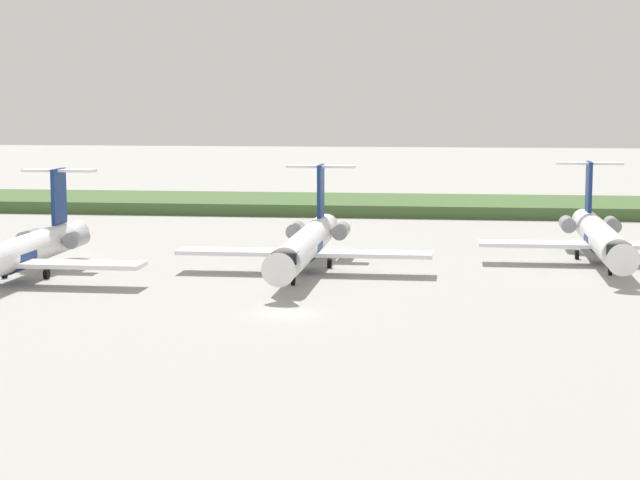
# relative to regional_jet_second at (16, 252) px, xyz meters

# --- Properties ---
(ground_plane) EXTENTS (500.00, 500.00, 0.00)m
(ground_plane) POSITION_rel_regional_jet_second_xyz_m (24.94, 18.77, -2.54)
(ground_plane) COLOR #9E9B96
(grass_berm) EXTENTS (320.00, 20.00, 1.61)m
(grass_berm) POSITION_rel_regional_jet_second_xyz_m (24.94, 64.38, -1.73)
(grass_berm) COLOR #426033
(grass_berm) RESTS_ON ground
(regional_jet_second) EXTENTS (22.81, 31.00, 9.00)m
(regional_jet_second) POSITION_rel_regional_jet_second_xyz_m (0.00, 0.00, 0.00)
(regional_jet_second) COLOR white
(regional_jet_second) RESTS_ON ground
(regional_jet_third) EXTENTS (22.81, 31.00, 9.00)m
(regional_jet_third) POSITION_rel_regional_jet_second_xyz_m (23.51, 9.30, 0.00)
(regional_jet_third) COLOR white
(regional_jet_third) RESTS_ON ground
(regional_jet_fourth) EXTENTS (22.81, 31.00, 9.00)m
(regional_jet_fourth) POSITION_rel_regional_jet_second_xyz_m (50.46, 18.01, 0.00)
(regional_jet_fourth) COLOR white
(regional_jet_fourth) RESTS_ON ground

